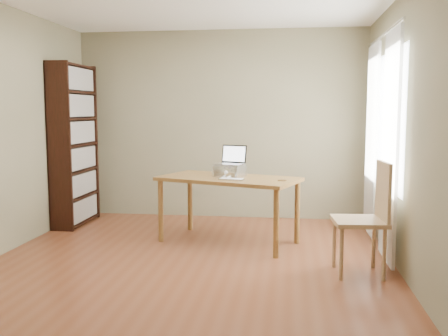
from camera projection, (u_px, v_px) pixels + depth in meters
The scene contains 10 objects.
room at pixel (191, 131), 4.75m from camera, with size 4.04×4.54×2.64m.
bookshelf at pixel (74, 145), 6.54m from camera, with size 0.30×0.90×2.10m.
curtains at pixel (380, 142), 5.29m from camera, with size 0.03×1.90×2.25m.
desk at pixel (229, 185), 5.63m from camera, with size 1.70×1.24×0.75m.
laptop_stand at pixel (229, 169), 5.69m from camera, with size 0.32×0.25×0.13m.
laptop at pixel (230, 160), 5.73m from camera, with size 0.36×0.35×0.22m.
keyboard at pixel (232, 179), 5.39m from camera, with size 0.29×0.17×0.02m.
coaster at pixel (282, 180), 5.34m from camera, with size 0.10×0.10×0.01m, color #543A1D.
cat at pixel (231, 171), 5.72m from camera, with size 0.24×0.48×0.15m.
chair at pixel (369, 214), 4.52m from camera, with size 0.50×0.50×1.04m.
Camera 1 is at (0.97, -4.66, 1.50)m, focal length 40.00 mm.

